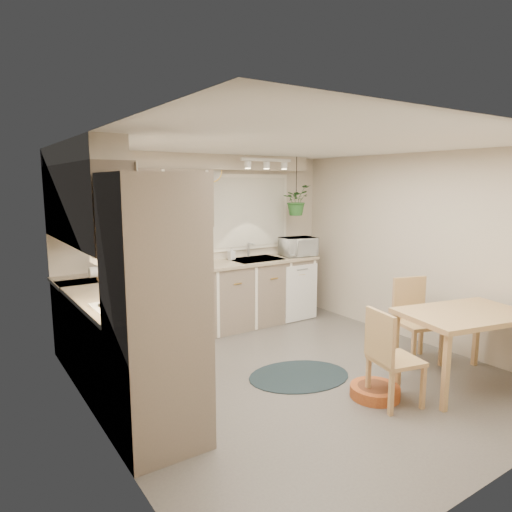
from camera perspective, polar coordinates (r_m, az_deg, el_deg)
name	(u,v)px	position (r m, az deg, el deg)	size (l,w,h in m)	color
floor	(296,376)	(5.02, 5.03, -14.72)	(4.20, 4.20, 0.00)	#625C56
ceiling	(299,144)	(4.60, 5.45, 13.76)	(4.20, 4.20, 0.00)	white
wall_back	(203,243)	(6.41, -6.70, 1.67)	(4.00, 0.04, 2.40)	beige
wall_front	(505,313)	(3.35, 28.67, -6.29)	(4.00, 0.04, 2.40)	beige
wall_left	(97,290)	(3.76, -19.23, -4.08)	(0.04, 4.20, 2.40)	beige
wall_right	(421,249)	(6.11, 19.95, 0.82)	(0.04, 4.20, 2.40)	beige
base_cab_left	(108,343)	(4.85, -17.99, -10.28)	(0.60, 1.85, 0.90)	gray
base_cab_back	(201,301)	(6.20, -6.94, -5.65)	(3.60, 0.60, 0.90)	gray
counter_left	(107,297)	(4.72, -18.15, -4.87)	(0.64, 1.89, 0.04)	tan
counter_back	(200,267)	(6.09, -6.98, -1.39)	(3.64, 0.64, 0.04)	tan
oven_stack	(156,314)	(3.54, -12.40, -7.07)	(0.65, 0.65, 2.10)	gray
wall_oven_face	(194,307)	(3.67, -7.73, -6.39)	(0.02, 0.56, 0.58)	silver
upper_cab_left	(84,204)	(4.68, -20.72, 6.09)	(0.35, 2.00, 0.75)	gray
upper_cab_back	(135,199)	(5.80, -14.88, 6.85)	(2.00, 0.35, 0.75)	gray
soffit_left	(78,153)	(4.68, -21.36, 11.88)	(0.30, 2.00, 0.20)	beige
soffit_back	(193,162)	(6.14, -7.93, 11.62)	(3.60, 0.30, 0.20)	beige
cooktop	(127,307)	(4.18, -15.85, -6.19)	(0.52, 0.58, 0.02)	silver
range_hood	(122,256)	(4.08, -16.40, -0.06)	(0.40, 0.60, 0.14)	silver
window_blinds	(246,212)	(6.69, -1.29, 5.49)	(1.40, 0.02, 1.00)	silver
window_frame	(245,212)	(6.70, -1.34, 5.49)	(1.50, 0.02, 1.10)	silver
sink	(256,262)	(6.55, 0.01, -0.76)	(0.70, 0.48, 0.10)	#96999D
dishwasher_front	(302,293)	(6.76, 5.72, -4.61)	(0.58, 0.01, 0.83)	silver
track_light_bar	(266,160)	(6.25, 1.32, 11.93)	(0.80, 0.04, 0.04)	silver
wall_clock	(212,171)	(6.40, -5.53, 10.48)	(0.30, 0.30, 0.03)	#E7BD51
dining_table	(463,349)	(5.09, 24.45, -10.55)	(1.22, 0.81, 0.77)	#D7B86B
chair_left	(396,357)	(4.46, 17.13, -11.99)	(0.42, 0.42, 0.90)	#D7B86B
chair_back	(419,321)	(5.53, 19.67, -7.72)	(0.44, 0.44, 0.95)	#D7B86B
braided_rug	(299,376)	(5.01, 5.41, -14.70)	(1.09, 0.82, 0.01)	black
pet_bed	(375,392)	(4.68, 14.64, -16.08)	(0.47, 0.47, 0.11)	#B15B23
microwave	(298,245)	(6.85, 5.28, 1.42)	(0.51, 0.28, 0.34)	silver
soap_bottle	(232,257)	(6.49, -3.08, -0.12)	(0.08, 0.18, 0.08)	silver
hanging_plant	(296,204)	(6.76, 5.03, 6.54)	(0.40, 0.44, 0.35)	#285D25
coffee_maker	(129,259)	(5.71, -15.61, -0.37)	(0.20, 0.24, 0.35)	black
toaster	(165,262)	(5.90, -11.25, -0.71)	(0.31, 0.18, 0.19)	#96999D
knife_block	(196,257)	(6.10, -7.57, -0.16)	(0.10, 0.10, 0.22)	#D7B86B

